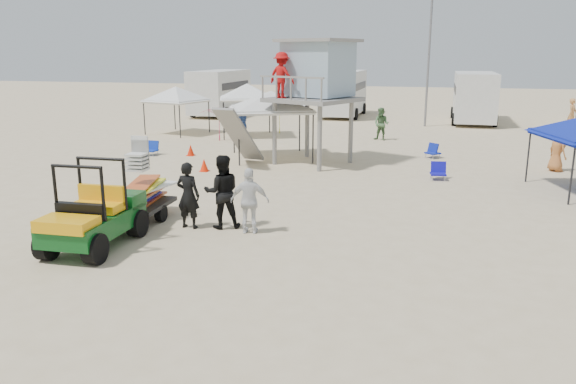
% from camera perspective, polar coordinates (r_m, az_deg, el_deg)
% --- Properties ---
extents(ground, '(140.00, 140.00, 0.00)m').
position_cam_1_polar(ground, '(11.13, -6.61, -9.98)').
color(ground, beige).
rests_on(ground, ground).
extents(utility_cart, '(1.48, 2.75, 2.05)m').
position_cam_1_polar(utility_cart, '(13.89, -19.39, -1.63)').
color(utility_cart, '#0B4816').
rests_on(utility_cart, ground).
extents(surf_trailer, '(1.29, 2.28, 2.06)m').
position_cam_1_polar(surf_trailer, '(15.83, -14.62, 0.13)').
color(surf_trailer, black).
rests_on(surf_trailer, ground).
extents(man_left, '(0.67, 0.47, 1.77)m').
position_cam_1_polar(man_left, '(14.87, -10.11, -0.33)').
color(man_left, black).
rests_on(man_left, ground).
extents(man_mid, '(1.17, 1.07, 1.95)m').
position_cam_1_polar(man_mid, '(14.74, -6.72, 0.02)').
color(man_mid, black).
rests_on(man_mid, ground).
extents(man_right, '(1.05, 0.57, 1.69)m').
position_cam_1_polar(man_right, '(14.25, -3.90, -0.92)').
color(man_right, white).
rests_on(man_right, ground).
extents(lifeguard_tower, '(4.05, 4.05, 4.93)m').
position_cam_1_polar(lifeguard_tower, '(23.27, 2.46, 11.91)').
color(lifeguard_tower, gray).
rests_on(lifeguard_tower, ground).
extents(canopy_white_a, '(4.28, 4.28, 3.32)m').
position_cam_1_polar(canopy_white_a, '(24.47, -1.73, 9.90)').
color(canopy_white_a, black).
rests_on(canopy_white_a, ground).
extents(canopy_white_b, '(3.34, 3.34, 3.07)m').
position_cam_1_polar(canopy_white_b, '(32.78, -11.33, 10.22)').
color(canopy_white_b, black).
rests_on(canopy_white_b, ground).
extents(canopy_white_c, '(3.60, 3.60, 3.29)m').
position_cam_1_polar(canopy_white_c, '(31.17, -4.18, 10.68)').
color(canopy_white_c, black).
rests_on(canopy_white_c, ground).
extents(umbrella_a, '(2.58, 2.60, 1.80)m').
position_cam_1_polar(umbrella_a, '(29.77, -7.07, 6.90)').
color(umbrella_a, '#D01641').
rests_on(umbrella_a, ground).
extents(umbrella_b, '(2.43, 2.42, 1.56)m').
position_cam_1_polar(umbrella_b, '(32.40, -0.82, 7.36)').
color(umbrella_b, yellow).
rests_on(umbrella_b, ground).
extents(cone_near, '(0.34, 0.34, 0.50)m').
position_cam_1_polar(cone_near, '(22.14, -8.52, 2.73)').
color(cone_near, '#FF2808').
rests_on(cone_near, ground).
extents(cone_far, '(0.34, 0.34, 0.50)m').
position_cam_1_polar(cone_far, '(25.66, -9.86, 4.21)').
color(cone_far, red).
rests_on(cone_far, ground).
extents(beach_chair_a, '(0.56, 0.60, 0.64)m').
position_cam_1_polar(beach_chair_a, '(26.18, -13.67, 4.35)').
color(beach_chair_a, '#0F2DA6').
rests_on(beach_chair_a, ground).
extents(beach_chair_b, '(0.61, 0.65, 0.64)m').
position_cam_1_polar(beach_chair_b, '(21.21, 15.01, 2.09)').
color(beach_chair_b, '#120FA5').
rests_on(beach_chair_b, ground).
extents(beach_chair_c, '(0.74, 0.86, 0.64)m').
position_cam_1_polar(beach_chair_c, '(25.60, 14.50, 4.09)').
color(beach_chair_c, '#0E1F9C').
rests_on(beach_chair_c, ground).
extents(rv_far_left, '(2.64, 6.80, 3.25)m').
position_cam_1_polar(rv_far_left, '(42.57, -6.94, 10.21)').
color(rv_far_left, silver).
rests_on(rv_far_left, ground).
extents(rv_mid_left, '(2.65, 6.50, 3.25)m').
position_cam_1_polar(rv_mid_left, '(41.58, 5.64, 10.15)').
color(rv_mid_left, silver).
rests_on(rv_mid_left, ground).
extents(rv_mid_right, '(2.64, 7.00, 3.25)m').
position_cam_1_polar(rv_mid_right, '(39.57, 18.39, 9.33)').
color(rv_mid_right, silver).
rests_on(rv_mid_right, ground).
extents(light_pole_left, '(0.14, 0.14, 8.00)m').
position_cam_1_polar(light_pole_left, '(36.44, 14.09, 12.75)').
color(light_pole_left, slate).
rests_on(light_pole_left, ground).
extents(distant_beachgoers, '(18.61, 14.65, 1.85)m').
position_cam_1_polar(distant_beachgoers, '(29.67, 8.48, 6.80)').
color(distant_beachgoers, '#C9874B').
rests_on(distant_beachgoers, ground).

